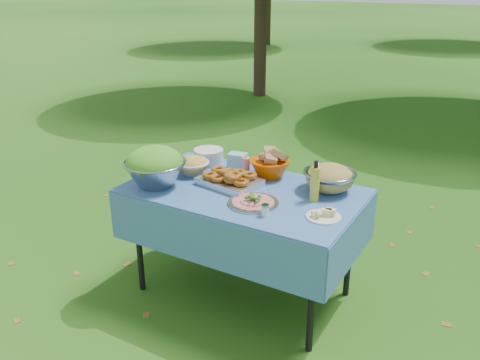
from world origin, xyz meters
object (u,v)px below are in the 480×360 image
Objects in this scene: salad_bowl at (155,166)px; charcuterie_platter at (253,198)px; pasta_bowl_steel at (330,178)px; oil_bottle at (315,181)px; picnic_table at (243,243)px; plate_stack at (209,156)px; bread_bowl at (270,164)px.

charcuterie_platter is at bearing 5.32° from salad_bowl.
pasta_bowl_steel is 1.29× the size of oil_bottle.
picnic_table is 0.70m from plate_stack.
salad_bowl is at bearing -154.26° from pasta_bowl_steel.
plate_stack is at bearing 83.32° from salad_bowl.
oil_bottle reaches higher than bread_bowl.
oil_bottle is at bearing -27.90° from bread_bowl.
charcuterie_platter is 1.21× the size of oil_bottle.
bread_bowl is 0.46m from oil_bottle.
picnic_table is 0.71m from pasta_bowl_steel.
salad_bowl reaches higher than plate_stack.
plate_stack is 0.78× the size of bread_bowl.
bread_bowl reaches higher than charcuterie_platter.
oil_bottle reaches higher than pasta_bowl_steel.
plate_stack is 0.50m from bread_bowl.
salad_bowl is 1.22× the size of pasta_bowl_steel.
picnic_table is 0.47m from charcuterie_platter.
pasta_bowl_steel reaches higher than charcuterie_platter.
plate_stack is 0.65× the size of pasta_bowl_steel.
picnic_table is 0.55m from bread_bowl.
salad_bowl is (-0.52, -0.22, 0.51)m from picnic_table.
charcuterie_platter is at bearing -75.39° from bread_bowl.
picnic_table is at bearing -33.28° from plate_stack.
charcuterie_platter reaches higher than picnic_table.
pasta_bowl_steel is (0.43, -0.03, -0.00)m from bread_bowl.
picnic_table is at bearing -98.09° from bread_bowl.
salad_bowl is at bearing -137.93° from bread_bowl.
plate_stack is 0.77m from charcuterie_platter.
pasta_bowl_steel is 0.19m from oil_bottle.
picnic_table is 3.68× the size of salad_bowl.
oil_bottle is at bearing 16.70° from salad_bowl.
picnic_table is at bearing -151.39° from pasta_bowl_steel.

